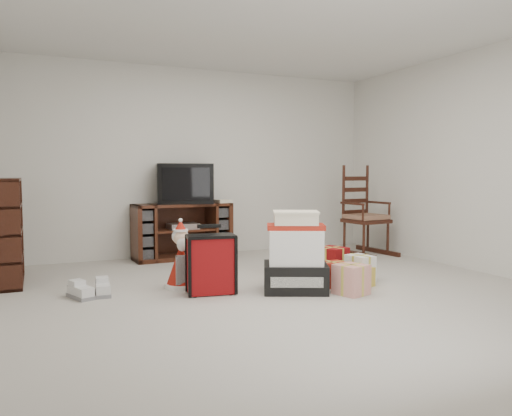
{
  "coord_description": "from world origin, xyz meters",
  "views": [
    {
      "loc": [
        -2.04,
        -4.01,
        1.12
      ],
      "look_at": [
        -0.0,
        0.6,
        0.76
      ],
      "focal_mm": 35.0,
      "sensor_mm": 36.0,
      "label": 1
    }
  ],
  "objects_px": {
    "teddy_bear": "(286,277)",
    "sneaker_pair": "(92,291)",
    "tv_stand": "(182,231)",
    "rocking_chair": "(363,222)",
    "santa_figurine": "(278,253)",
    "gift_pile": "(296,257)",
    "red_suitcase": "(211,264)",
    "bookshelf": "(6,233)",
    "gift_cluster": "(344,271)",
    "crt_television": "(185,184)",
    "mrs_claus_figurine": "(181,262)"
  },
  "relations": [
    {
      "from": "tv_stand",
      "to": "bookshelf",
      "type": "xyz_separation_m",
      "value": [
        -2.01,
        -0.73,
        0.15
      ]
    },
    {
      "from": "rocking_chair",
      "to": "santa_figurine",
      "type": "relative_size",
      "value": 2.09
    },
    {
      "from": "sneaker_pair",
      "to": "gift_cluster",
      "type": "distance_m",
      "value": 2.43
    },
    {
      "from": "santa_figurine",
      "to": "crt_television",
      "type": "height_order",
      "value": "crt_television"
    },
    {
      "from": "bookshelf",
      "to": "rocking_chair",
      "type": "height_order",
      "value": "rocking_chair"
    },
    {
      "from": "red_suitcase",
      "to": "bookshelf",
      "type": "bearing_deg",
      "value": 153.61
    },
    {
      "from": "gift_pile",
      "to": "crt_television",
      "type": "relative_size",
      "value": 0.94
    },
    {
      "from": "santa_figurine",
      "to": "gift_pile",
      "type": "bearing_deg",
      "value": -104.84
    },
    {
      "from": "teddy_bear",
      "to": "crt_television",
      "type": "xyz_separation_m",
      "value": [
        -0.34,
        2.2,
        0.83
      ]
    },
    {
      "from": "bookshelf",
      "to": "red_suitcase",
      "type": "height_order",
      "value": "bookshelf"
    },
    {
      "from": "gift_pile",
      "to": "teddy_bear",
      "type": "xyz_separation_m",
      "value": [
        -0.1,
        0.01,
        -0.18
      ]
    },
    {
      "from": "rocking_chair",
      "to": "gift_pile",
      "type": "relative_size",
      "value": 1.71
    },
    {
      "from": "santa_figurine",
      "to": "mrs_claus_figurine",
      "type": "relative_size",
      "value": 0.92
    },
    {
      "from": "teddy_bear",
      "to": "sneaker_pair",
      "type": "relative_size",
      "value": 0.85
    },
    {
      "from": "bookshelf",
      "to": "sneaker_pair",
      "type": "bearing_deg",
      "value": -51.12
    },
    {
      "from": "red_suitcase",
      "to": "santa_figurine",
      "type": "xyz_separation_m",
      "value": [
        0.96,
        0.55,
        -0.04
      ]
    },
    {
      "from": "gift_pile",
      "to": "teddy_bear",
      "type": "bearing_deg",
      "value": -159.86
    },
    {
      "from": "teddy_bear",
      "to": "rocking_chair",
      "type": "bearing_deg",
      "value": 37.87
    },
    {
      "from": "tv_stand",
      "to": "rocking_chair",
      "type": "height_order",
      "value": "rocking_chair"
    },
    {
      "from": "tv_stand",
      "to": "rocking_chair",
      "type": "distance_m",
      "value": 2.46
    },
    {
      "from": "gift_pile",
      "to": "teddy_bear",
      "type": "height_order",
      "value": "gift_pile"
    },
    {
      "from": "bookshelf",
      "to": "mrs_claus_figurine",
      "type": "bearing_deg",
      "value": -29.27
    },
    {
      "from": "rocking_chair",
      "to": "santa_figurine",
      "type": "height_order",
      "value": "rocking_chair"
    },
    {
      "from": "tv_stand",
      "to": "mrs_claus_figurine",
      "type": "xyz_separation_m",
      "value": [
        -0.46,
        -1.6,
        -0.11
      ]
    },
    {
      "from": "santa_figurine",
      "to": "red_suitcase",
      "type": "bearing_deg",
      "value": -150.11
    },
    {
      "from": "rocking_chair",
      "to": "tv_stand",
      "type": "bearing_deg",
      "value": 159.24
    },
    {
      "from": "gift_pile",
      "to": "sneaker_pair",
      "type": "height_order",
      "value": "gift_pile"
    },
    {
      "from": "gift_cluster",
      "to": "sneaker_pair",
      "type": "bearing_deg",
      "value": 168.92
    },
    {
      "from": "red_suitcase",
      "to": "rocking_chair",
      "type": "bearing_deg",
      "value": 35.58
    },
    {
      "from": "gift_pile",
      "to": "santa_figurine",
      "type": "distance_m",
      "value": 0.81
    },
    {
      "from": "red_suitcase",
      "to": "crt_television",
      "type": "xyz_separation_m",
      "value": [
        0.32,
        1.98,
        0.69
      ]
    },
    {
      "from": "crt_television",
      "to": "mrs_claus_figurine",
      "type": "bearing_deg",
      "value": -95.33
    },
    {
      "from": "red_suitcase",
      "to": "gift_pile",
      "type": "bearing_deg",
      "value": -7.65
    },
    {
      "from": "rocking_chair",
      "to": "mrs_claus_figurine",
      "type": "relative_size",
      "value": 1.92
    },
    {
      "from": "red_suitcase",
      "to": "crt_television",
      "type": "relative_size",
      "value": 0.82
    },
    {
      "from": "teddy_bear",
      "to": "red_suitcase",
      "type": "bearing_deg",
      "value": 161.77
    },
    {
      "from": "tv_stand",
      "to": "gift_pile",
      "type": "height_order",
      "value": "gift_pile"
    },
    {
      "from": "tv_stand",
      "to": "bookshelf",
      "type": "relative_size",
      "value": 1.2
    },
    {
      "from": "sneaker_pair",
      "to": "crt_television",
      "type": "distance_m",
      "value": 2.3
    },
    {
      "from": "tv_stand",
      "to": "bookshelf",
      "type": "distance_m",
      "value": 2.14
    },
    {
      "from": "tv_stand",
      "to": "gift_cluster",
      "type": "bearing_deg",
      "value": -64.97
    },
    {
      "from": "teddy_bear",
      "to": "gift_cluster",
      "type": "height_order",
      "value": "teddy_bear"
    },
    {
      "from": "red_suitcase",
      "to": "sneaker_pair",
      "type": "xyz_separation_m",
      "value": [
        -1.02,
        0.34,
        -0.22
      ]
    },
    {
      "from": "tv_stand",
      "to": "rocking_chair",
      "type": "relative_size",
      "value": 1.0
    },
    {
      "from": "rocking_chair",
      "to": "santa_figurine",
      "type": "bearing_deg",
      "value": -161.3
    },
    {
      "from": "red_suitcase",
      "to": "gift_cluster",
      "type": "bearing_deg",
      "value": 3.57
    },
    {
      "from": "rocking_chair",
      "to": "santa_figurine",
      "type": "xyz_separation_m",
      "value": [
        -1.69,
        -0.78,
        -0.2
      ]
    },
    {
      "from": "bookshelf",
      "to": "gift_cluster",
      "type": "height_order",
      "value": "bookshelf"
    },
    {
      "from": "red_suitcase",
      "to": "teddy_bear",
      "type": "bearing_deg",
      "value": -9.31
    },
    {
      "from": "gift_pile",
      "to": "gift_cluster",
      "type": "relative_size",
      "value": 0.74
    }
  ]
}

